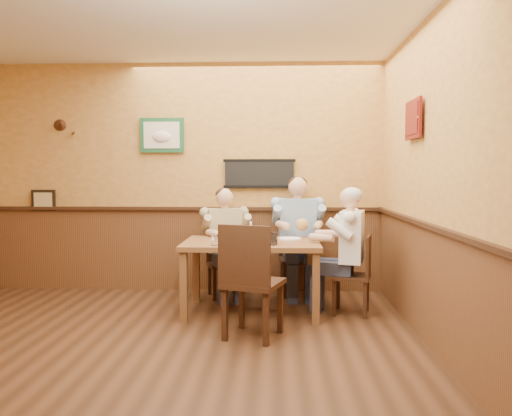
{
  "coord_description": "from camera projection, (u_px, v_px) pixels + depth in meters",
  "views": [
    {
      "loc": [
        1.2,
        -3.63,
        1.46
      ],
      "look_at": [
        1.0,
        1.45,
        1.1
      ],
      "focal_mm": 35.0,
      "sensor_mm": 36.0,
      "label": 1
    }
  ],
  "objects": [
    {
      "name": "cola_tumbler",
      "position": [
        273.0,
        238.0,
        4.95
      ],
      "size": [
        0.1,
        0.1,
        0.12
      ],
      "primitive_type": "cylinder",
      "rotation": [
        0.0,
        0.0,
        -0.16
      ],
      "color": "black",
      "rests_on": "dining_table"
    },
    {
      "name": "room",
      "position": [
        137.0,
        143.0,
        3.82
      ],
      "size": [
        5.02,
        5.03,
        2.81
      ],
      "color": "#341D0F",
      "rests_on": "ground"
    },
    {
      "name": "hot_sauce_bottle",
      "position": [
        251.0,
        233.0,
        5.07
      ],
      "size": [
        0.06,
        0.06,
        0.2
      ],
      "primitive_type": "cylinder",
      "rotation": [
        0.0,
        0.0,
        -0.36
      ],
      "color": "#C94015",
      "rests_on": "dining_table"
    },
    {
      "name": "dining_table",
      "position": [
        251.0,
        250.0,
        5.18
      ],
      "size": [
        1.4,
        0.9,
        0.75
      ],
      "color": "brown",
      "rests_on": "ground"
    },
    {
      "name": "water_glass_mid",
      "position": [
        273.0,
        240.0,
        4.88
      ],
      "size": [
        0.08,
        0.08,
        0.11
      ],
      "primitive_type": "cylinder",
      "rotation": [
        0.0,
        0.0,
        0.13
      ],
      "color": "white",
      "rests_on": "dining_table"
    },
    {
      "name": "pepper_shaker",
      "position": [
        240.0,
        236.0,
        5.2
      ],
      "size": [
        0.05,
        0.05,
        0.1
      ],
      "primitive_type": "cylinder",
      "rotation": [
        0.0,
        0.0,
        -0.16
      ],
      "color": "black",
      "rests_on": "dining_table"
    },
    {
      "name": "plate_far_right",
      "position": [
        290.0,
        239.0,
        5.32
      ],
      "size": [
        0.27,
        0.27,
        0.02
      ],
      "primitive_type": "cylinder",
      "rotation": [
        0.0,
        0.0,
        0.09
      ],
      "color": "white",
      "rests_on": "dining_table"
    },
    {
      "name": "plate_far_left",
      "position": [
        231.0,
        239.0,
        5.29
      ],
      "size": [
        0.3,
        0.3,
        0.02
      ],
      "primitive_type": "cylinder",
      "rotation": [
        0.0,
        0.0,
        0.36
      ],
      "color": "white",
      "rests_on": "dining_table"
    },
    {
      "name": "diner_white_elder",
      "position": [
        352.0,
        257.0,
        5.14
      ],
      "size": [
        0.66,
        0.66,
        1.18
      ],
      "primitive_type": null,
      "rotation": [
        0.0,
        0.0,
        -1.83
      ],
      "color": "white",
      "rests_on": "ground"
    },
    {
      "name": "chair_back_right",
      "position": [
        297.0,
        258.0,
        5.95
      ],
      "size": [
        0.44,
        0.44,
        0.89
      ],
      "primitive_type": null,
      "rotation": [
        0.0,
        0.0,
        0.08
      ],
      "color": "#3B2112",
      "rests_on": "ground"
    },
    {
      "name": "salt_shaker",
      "position": [
        237.0,
        236.0,
        5.26
      ],
      "size": [
        0.04,
        0.04,
        0.1
      ],
      "primitive_type": "cylinder",
      "rotation": [
        0.0,
        0.0,
        0.01
      ],
      "color": "white",
      "rests_on": "dining_table"
    },
    {
      "name": "diner_tan_shirt",
      "position": [
        224.0,
        248.0,
        5.85
      ],
      "size": [
        0.67,
        0.67,
        1.15
      ],
      "primitive_type": null,
      "rotation": [
        0.0,
        0.0,
        0.32
      ],
      "color": "tan",
      "rests_on": "ground"
    },
    {
      "name": "diner_blue_polo",
      "position": [
        297.0,
        242.0,
        5.93
      ],
      "size": [
        0.63,
        0.63,
        1.27
      ],
      "primitive_type": null,
      "rotation": [
        0.0,
        0.0,
        0.08
      ],
      "color": "#89A9CE",
      "rests_on": "ground"
    },
    {
      "name": "chair_back_left",
      "position": [
        224.0,
        263.0,
        5.86
      ],
      "size": [
        0.47,
        0.47,
        0.81
      ],
      "primitive_type": null,
      "rotation": [
        0.0,
        0.0,
        0.32
      ],
      "color": "#3B2112",
      "rests_on": "ground"
    },
    {
      "name": "chair_right_end",
      "position": [
        351.0,
        274.0,
        5.15
      ],
      "size": [
        0.46,
        0.46,
        0.82
      ],
      "primitive_type": null,
      "rotation": [
        0.0,
        0.0,
        -1.83
      ],
      "color": "#3B2112",
      "rests_on": "ground"
    },
    {
      "name": "water_glass_left",
      "position": [
        215.0,
        240.0,
        4.88
      ],
      "size": [
        0.08,
        0.08,
        0.11
      ],
      "primitive_type": "cylinder",
      "rotation": [
        0.0,
        0.0,
        -0.09
      ],
      "color": "white",
      "rests_on": "dining_table"
    },
    {
      "name": "chair_near_side",
      "position": [
        253.0,
        280.0,
        4.41
      ],
      "size": [
        0.6,
        0.6,
        1.02
      ],
      "primitive_type": null,
      "rotation": [
        0.0,
        0.0,
        2.81
      ],
      "color": "#3B2112",
      "rests_on": "ground"
    }
  ]
}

